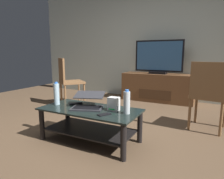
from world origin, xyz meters
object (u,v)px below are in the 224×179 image
object	(u,v)px
dining_chair	(208,92)
water_bottle_far	(127,102)
water_bottle_near	(56,94)
tv_remote	(76,104)
laptop	(88,102)
television	(159,58)
side_chair	(68,79)
coffee_table	(90,119)
cell_phone	(104,114)
router_box	(114,104)
media_cabinet	(158,87)

from	to	relation	value
dining_chair	water_bottle_far	size ratio (longest dim) A/B	3.56
water_bottle_near	tv_remote	world-z (taller)	water_bottle_near
dining_chair	tv_remote	xyz separation A→B (m)	(-1.47, -0.90, -0.12)
dining_chair	water_bottle_near	distance (m)	1.97
laptop	television	bearing A→B (deg)	84.77
television	side_chair	xyz separation A→B (m)	(-1.52, -1.15, -0.41)
coffee_table	tv_remote	distance (m)	0.31
tv_remote	coffee_table	bearing A→B (deg)	14.19
water_bottle_far	side_chair	bearing A→B (deg)	145.89
coffee_table	water_bottle_near	distance (m)	0.54
laptop	water_bottle_near	xyz separation A→B (m)	(-0.43, -0.06, 0.08)
tv_remote	water_bottle_near	bearing A→B (deg)	-116.97
water_bottle_near	dining_chair	bearing A→B (deg)	31.38
water_bottle_near	water_bottle_far	xyz separation A→B (m)	(0.93, 0.05, -0.01)
cell_phone	tv_remote	size ratio (longest dim) A/B	0.88
cell_phone	tv_remote	bearing A→B (deg)	-173.55
cell_phone	side_chair	bearing A→B (deg)	168.48
dining_chair	cell_phone	bearing A→B (deg)	-129.76
laptop	router_box	world-z (taller)	laptop
media_cabinet	television	xyz separation A→B (m)	(-0.00, -0.02, 0.64)
coffee_table	television	xyz separation A→B (m)	(0.17, 2.39, 0.67)
television	water_bottle_near	bearing A→B (deg)	-104.93
water_bottle_far	cell_phone	bearing A→B (deg)	-141.52
side_chair	tv_remote	xyz separation A→B (m)	(1.08, -1.15, -0.12)
coffee_table	cell_phone	distance (m)	0.32
water_bottle_far	tv_remote	size ratio (longest dim) A/B	1.63
water_bottle_near	side_chair	bearing A→B (deg)	124.48
media_cabinet	tv_remote	distance (m)	2.36
media_cabinet	side_chair	distance (m)	1.93
media_cabinet	water_bottle_far	size ratio (longest dim) A/B	5.87
coffee_table	cell_phone	bearing A→B (deg)	-25.77
coffee_table	laptop	distance (m)	0.20
television	water_bottle_far	world-z (taller)	television
media_cabinet	television	size ratio (longest dim) A/B	1.50
laptop	cell_phone	world-z (taller)	laptop
water_bottle_near	water_bottle_far	world-z (taller)	water_bottle_near
dining_chair	cell_phone	size ratio (longest dim) A/B	6.63
television	side_chair	size ratio (longest dim) A/B	1.08
television	laptop	size ratio (longest dim) A/B	2.10
tv_remote	side_chair	bearing A→B (deg)	166.18
coffee_table	side_chair	distance (m)	1.85
coffee_table	media_cabinet	size ratio (longest dim) A/B	0.76
water_bottle_far	water_bottle_near	bearing A→B (deg)	-176.98
router_box	television	bearing A→B (deg)	92.74
television	coffee_table	bearing A→B (deg)	-94.07
laptop	water_bottle_near	distance (m)	0.44
coffee_table	water_bottle_far	xyz separation A→B (m)	(0.46, 0.02, 0.25)
water_bottle_far	cell_phone	world-z (taller)	water_bottle_far
router_box	water_bottle_far	xyz separation A→B (m)	(0.18, -0.04, 0.05)
dining_chair	side_chair	bearing A→B (deg)	174.44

